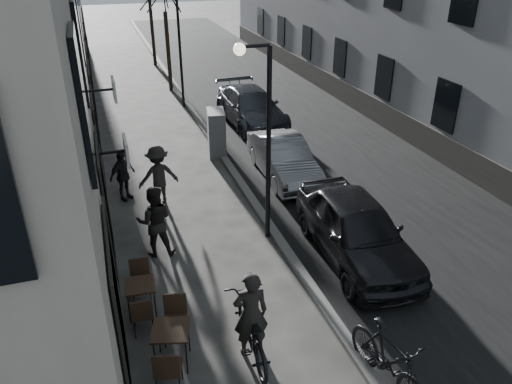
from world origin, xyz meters
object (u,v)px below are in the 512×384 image
bicycle (251,329)px  moped (389,360)px  streetlamp_far (175,38)px  streetlamp_near (262,125)px  car_near (356,229)px  bistro_set_b (172,343)px  pedestrian_mid (158,175)px  pedestrian_far (123,176)px  car_mid (284,158)px  utility_cabinet (216,133)px  pedestrian_near (155,221)px  car_far (251,107)px  bistro_set_c (141,296)px

bicycle → moped: 2.54m
streetlamp_far → moped: bearing=-88.3°
streetlamp_near → car_near: 3.43m
car_near → moped: size_ratio=2.22×
bistro_set_b → pedestrian_mid: pedestrian_mid is taller
pedestrian_far → car_near: bearing=-79.9°
bicycle → car_mid: size_ratio=0.53×
moped → bistro_set_b: bearing=145.5°
car_near → pedestrian_mid: bearing=137.4°
bistro_set_b → pedestrian_mid: size_ratio=0.93×
utility_cabinet → pedestrian_near: (-3.00, -5.81, 0.11)m
utility_cabinet → car_mid: bearing=-48.1°
pedestrian_far → moped: 9.51m
pedestrian_near → pedestrian_far: bearing=-71.5°
streetlamp_far → pedestrian_near: streetlamp_far is taller
streetlamp_far → car_far: size_ratio=1.01×
bicycle → car_near: 4.12m
streetlamp_near → pedestrian_far: streetlamp_near is taller
bistro_set_b → car_far: car_far is taller
bistro_set_c → bicycle: 2.54m
bicycle → bistro_set_c: bearing=-40.1°
pedestrian_far → car_near: (5.18, -4.90, -0.00)m
car_far → streetlamp_near: bearing=-107.8°
streetlamp_far → bistro_set_c: (-3.34, -14.08, -2.69)m
pedestrian_far → car_far: 7.85m
car_near → car_far: car_near is taller
streetlamp_far → pedestrian_far: size_ratio=3.25×
car_mid → moped: size_ratio=1.95×
streetlamp_near → streetlamp_far: (0.00, 12.00, 0.00)m
bistro_set_b → bistro_set_c: size_ratio=1.10×
pedestrian_mid → moped: pedestrian_mid is taller
bistro_set_c → car_far: (5.81, 10.82, 0.26)m
bistro_set_b → pedestrian_near: pedestrian_near is taller
moped → pedestrian_near: bearing=112.2°
streetlamp_near → pedestrian_near: streetlamp_near is taller
bistro_set_b → streetlamp_far: bearing=94.4°
bistro_set_c → car_mid: size_ratio=0.39×
bicycle → car_far: size_ratio=0.43×
bistro_set_b → car_mid: size_ratio=0.42×
utility_cabinet → pedestrian_far: bearing=-134.3°
utility_cabinet → car_far: utility_cabinet is taller
streetlamp_far → bistro_set_b: bearing=-100.7°
streetlamp_near → bistro_set_c: (-3.34, -2.08, -2.69)m
bicycle → car_mid: (3.39, 7.18, 0.10)m
bicycle → car_near: bearing=-143.1°
moped → car_near: bearing=61.4°
pedestrian_far → moped: size_ratio=0.76×
car_near → car_mid: car_near is taller
utility_cabinet → moped: (0.25, -11.30, -0.20)m
car_mid → car_near: bearing=-88.2°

